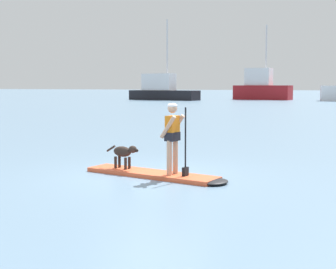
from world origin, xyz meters
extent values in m
plane|color=slate|center=(0.00, 0.00, 0.00)|extent=(400.00, 400.00, 0.00)
cube|color=#E55933|center=(0.00, 0.00, 0.05)|extent=(3.47, 1.29, 0.10)
ellipsoid|color=black|center=(1.67, -0.28, 0.05)|extent=(0.67, 0.79, 0.10)
cylinder|color=tan|center=(0.61, 0.03, 0.50)|extent=(0.12, 0.12, 0.80)
cylinder|color=tan|center=(0.57, -0.23, 0.50)|extent=(0.12, 0.12, 0.80)
cube|color=black|center=(0.59, -0.10, 0.98)|extent=(0.28, 0.39, 0.20)
cube|color=orange|center=(0.59, -0.10, 1.18)|extent=(0.25, 0.37, 0.56)
sphere|color=tan|center=(0.59, -0.10, 1.63)|extent=(0.22, 0.22, 0.22)
ellipsoid|color=white|center=(0.59, -0.10, 1.69)|extent=(0.23, 0.23, 0.11)
cylinder|color=tan|center=(0.62, 0.09, 1.21)|extent=(0.43, 0.16, 0.54)
cylinder|color=tan|center=(0.56, -0.28, 1.21)|extent=(0.43, 0.16, 0.54)
cylinder|color=black|center=(0.93, -0.15, 0.88)|extent=(0.04, 0.04, 1.56)
cube|color=black|center=(0.93, -0.15, 0.20)|extent=(0.11, 0.19, 0.20)
ellipsoid|color=#2D231E|center=(-0.86, 0.14, 0.52)|extent=(0.55, 0.30, 0.26)
ellipsoid|color=#2D231E|center=(-0.54, 0.09, 0.60)|extent=(0.24, 0.19, 0.18)
ellipsoid|color=black|center=(-0.43, 0.07, 0.58)|extent=(0.13, 0.10, 0.08)
cylinder|color=#2D231E|center=(-1.21, 0.20, 0.57)|extent=(0.27, 0.09, 0.18)
cylinder|color=#2D231E|center=(-0.69, 0.19, 0.25)|extent=(0.07, 0.07, 0.29)
cylinder|color=#2D231E|center=(-0.72, 0.04, 0.25)|extent=(0.07, 0.07, 0.29)
cylinder|color=#2D231E|center=(-1.00, 0.24, 0.25)|extent=(0.07, 0.07, 0.29)
cylinder|color=#2D231E|center=(-1.02, 0.09, 0.25)|extent=(0.07, 0.07, 0.29)
cube|color=black|center=(-23.73, 54.01, 0.70)|extent=(11.16, 4.41, 1.40)
cube|color=silver|center=(-24.55, 54.01, 2.61)|extent=(5.15, 2.75, 2.43)
cylinder|color=silver|center=(-23.19, 54.01, 6.47)|extent=(0.20, 0.20, 10.14)
cylinder|color=silver|center=(-24.55, 54.01, 2.60)|extent=(3.77, 0.79, 0.14)
cube|color=maroon|center=(-10.90, 61.52, 1.06)|extent=(8.57, 3.74, 2.12)
cube|color=silver|center=(-11.53, 61.52, 3.40)|extent=(3.94, 2.59, 2.57)
cylinder|color=silver|center=(-10.48, 61.52, 6.55)|extent=(0.20, 0.20, 8.87)
cylinder|color=silver|center=(-11.53, 61.52, 3.32)|extent=(2.92, 0.40, 0.14)
camera|label=1|loc=(4.87, -10.19, 2.16)|focal=51.43mm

